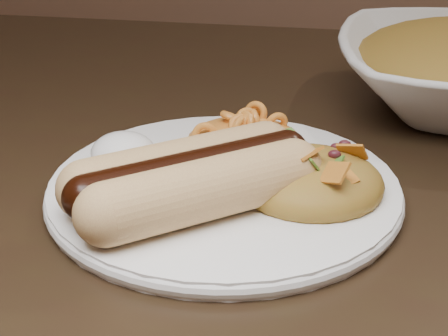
# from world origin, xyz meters

# --- Properties ---
(table) EXTENTS (1.60, 0.90, 0.75)m
(table) POSITION_xyz_m (0.00, 0.00, 0.66)
(table) COLOR black
(table) RESTS_ON floor
(plate) EXTENTS (0.25, 0.25, 0.01)m
(plate) POSITION_xyz_m (0.02, -0.04, 0.76)
(plate) COLOR white
(plate) RESTS_ON table
(hotdog) EXTENTS (0.13, 0.15, 0.04)m
(hotdog) POSITION_xyz_m (0.01, -0.08, 0.78)
(hotdog) COLOR #E4CD77
(hotdog) RESTS_ON plate
(mac_and_cheese) EXTENTS (0.10, 0.09, 0.03)m
(mac_and_cheese) POSITION_xyz_m (0.03, 0.02, 0.78)
(mac_and_cheese) COLOR #E19041
(mac_and_cheese) RESTS_ON plate
(sour_cream) EXTENTS (0.05, 0.05, 0.03)m
(sour_cream) POSITION_xyz_m (-0.06, -0.02, 0.78)
(sour_cream) COLOR white
(sour_cream) RESTS_ON plate
(taco_salad) EXTENTS (0.10, 0.10, 0.04)m
(taco_salad) POSITION_xyz_m (0.08, -0.04, 0.78)
(taco_salad) COLOR #A73C20
(taco_salad) RESTS_ON plate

